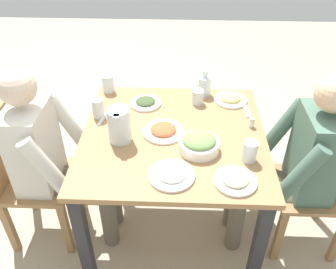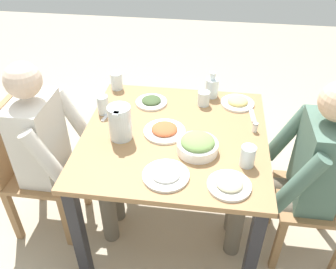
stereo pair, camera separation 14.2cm
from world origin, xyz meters
The scene contains 21 objects.
ground_plane centered at (0.00, 0.00, 0.00)m, with size 8.00×8.00×0.00m, color tan.
dining_table centered at (0.00, 0.00, 0.64)m, with size 0.99×0.99×0.75m.
chair_near centered at (-0.06, -0.87, 0.48)m, with size 0.40×0.40×0.86m.
chair_far centered at (-0.06, 0.87, 0.48)m, with size 0.40×0.40×0.86m.
diner_near centered at (-0.06, -0.67, 0.63)m, with size 0.48×0.53×1.15m.
diner_far centered at (-0.06, 0.67, 0.63)m, with size 0.48×0.53×1.15m.
water_pitcher centered at (-0.07, 0.28, 0.85)m, with size 0.16×0.12×0.19m.
salad_bowl centered at (-0.13, -0.13, 0.79)m, with size 0.21×0.21×0.09m.
plate_dolmas centered at (0.29, 0.18, 0.77)m, with size 0.19×0.19×0.04m.
plate_fries centered at (0.35, -0.34, 0.77)m, with size 0.20×0.20×0.05m.
plate_beans centered at (-0.36, -0.29, 0.77)m, with size 0.20×0.20×0.04m.
plate_yoghurt centered at (-0.34, 0.00, 0.77)m, with size 0.22×0.22×0.04m.
plate_rice_curry centered at (0.01, 0.06, 0.77)m, with size 0.23×0.23×0.04m.
water_glass_center centered at (0.15, 0.44, 0.81)m, with size 0.07×0.07×0.11m, color silver.
water_glass_by_pitcher centered at (-0.20, -0.38, 0.81)m, with size 0.07×0.07×0.11m, color silver.
water_glass_far_left centered at (0.44, 0.43, 0.81)m, with size 0.07×0.07×0.11m, color silver.
water_glass_near_left centered at (0.32, -0.14, 0.80)m, with size 0.07×0.07×0.09m, color silver.
oil_carafe centered at (0.43, -0.18, 0.81)m, with size 0.08×0.08×0.16m.
salt_shaker centered at (0.08, -0.43, 0.78)m, with size 0.03×0.03×0.05m.
fork_near centered at (0.25, -0.43, 0.76)m, with size 0.17×0.03×0.01m, color silver.
knife_near centered at (0.15, 0.40, 0.76)m, with size 0.18×0.02×0.01m, color silver.
Camera 1 is at (-1.55, -0.03, 1.91)m, focal length 38.19 mm.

